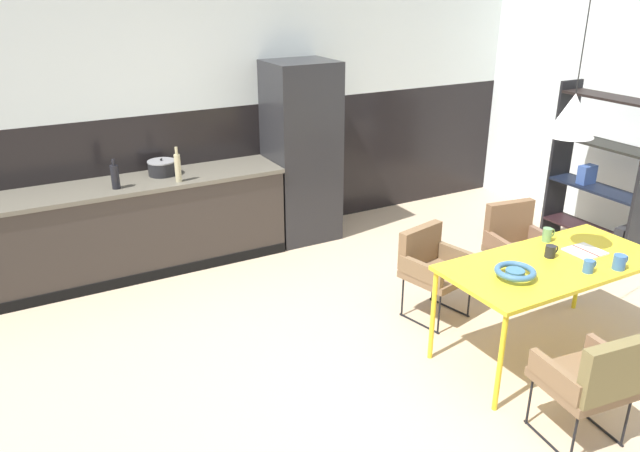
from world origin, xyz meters
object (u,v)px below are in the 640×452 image
(fruit_bowl, at_px, (515,272))
(mug_dark_espresso, at_px, (620,262))
(mug_tall_blue, at_px, (589,266))
(bottle_oil_tall, at_px, (115,176))
(armchair_far_side, at_px, (516,239))
(bottle_vinegar_dark, at_px, (178,167))
(pendant_lamp_over_table_near, at_px, (573,115))
(armchair_corner_seat, at_px, (595,376))
(open_shelf_unit, at_px, (601,173))
(dining_table, at_px, (552,268))
(open_book, at_px, (585,251))
(mug_short_terracotta, at_px, (551,251))
(mug_glass_clear, at_px, (548,235))
(refrigerator_column, at_px, (301,153))
(cooking_pot, at_px, (162,168))
(armchair_by_stool, at_px, (431,262))

(fruit_bowl, height_order, mug_dark_espresso, mug_dark_espresso)
(mug_tall_blue, distance_m, bottle_oil_tall, 3.93)
(armchair_far_side, distance_m, bottle_vinegar_dark, 3.09)
(bottle_vinegar_dark, distance_m, pendant_lamp_over_table_near, 3.37)
(mug_dark_espresso, bearing_deg, armchair_corner_seat, -147.55)
(pendant_lamp_over_table_near, bearing_deg, armchair_corner_seat, -121.65)
(armchair_far_side, relative_size, mug_tall_blue, 7.20)
(open_shelf_unit, bearing_deg, dining_table, -59.89)
(open_book, xyz_separation_m, bottle_vinegar_dark, (-2.25, 2.69, 0.27))
(mug_short_terracotta, bearing_deg, open_shelf_unit, 29.04)
(mug_short_terracotta, bearing_deg, mug_tall_blue, -83.24)
(fruit_bowl, xyz_separation_m, mug_glass_clear, (0.68, 0.34, 0.01))
(armchair_corner_seat, distance_m, mug_glass_clear, 1.40)
(armchair_corner_seat, bearing_deg, bottle_oil_tall, 124.91)
(refrigerator_column, distance_m, mug_tall_blue, 3.19)
(bottle_vinegar_dark, bearing_deg, bottle_oil_tall, 172.82)
(fruit_bowl, bearing_deg, mug_tall_blue, -19.07)
(open_book, xyz_separation_m, pendant_lamp_over_table_near, (-0.34, 0.02, 1.05))
(mug_tall_blue, bearing_deg, refrigerator_column, 101.14)
(refrigerator_column, xyz_separation_m, mug_short_terracotta, (0.58, -2.82, -0.14))
(mug_short_terracotta, distance_m, bottle_oil_tall, 3.68)
(armchair_corner_seat, height_order, cooking_pot, cooking_pot)
(bottle_oil_tall, bearing_deg, refrigerator_column, 3.79)
(refrigerator_column, xyz_separation_m, dining_table, (0.53, -2.89, -0.23))
(open_book, bearing_deg, cooking_pot, 128.05)
(fruit_bowl, distance_m, mug_glass_clear, 0.76)
(open_book, bearing_deg, armchair_corner_seat, -136.03)
(armchair_corner_seat, relative_size, bottle_vinegar_dark, 2.39)
(refrigerator_column, relative_size, armchair_corner_seat, 2.40)
(fruit_bowl, bearing_deg, pendant_lamp_over_table_near, 10.75)
(mug_glass_clear, bearing_deg, armchair_corner_seat, -124.82)
(mug_dark_espresso, bearing_deg, mug_short_terracotta, 125.42)
(refrigerator_column, distance_m, cooking_pot, 1.45)
(mug_short_terracotta, bearing_deg, fruit_bowl, -165.29)
(armchair_corner_seat, distance_m, cooking_pot, 4.10)
(fruit_bowl, xyz_separation_m, mug_short_terracotta, (0.48, 0.13, -0.00))
(mug_tall_blue, height_order, mug_glass_clear, mug_glass_clear)
(armchair_corner_seat, xyz_separation_m, mug_glass_clear, (0.78, 1.12, 0.32))
(refrigerator_column, height_order, mug_tall_blue, refrigerator_column)
(armchair_far_side, height_order, mug_tall_blue, mug_tall_blue)
(fruit_bowl, xyz_separation_m, cooking_pot, (-1.55, 3.03, 0.16))
(open_shelf_unit, bearing_deg, refrigerator_column, -127.77)
(refrigerator_column, height_order, cooking_pot, refrigerator_column)
(mug_short_terracotta, bearing_deg, armchair_by_stool, 117.79)
(refrigerator_column, height_order, mug_dark_espresso, refrigerator_column)
(armchair_by_stool, distance_m, open_shelf_unit, 2.25)
(armchair_far_side, bearing_deg, pendant_lamp_over_table_near, 66.32)
(armchair_far_side, xyz_separation_m, mug_glass_clear, (-0.24, -0.53, 0.29))
(fruit_bowl, relative_size, mug_tall_blue, 2.41)
(mug_dark_espresso, height_order, bottle_vinegar_dark, bottle_vinegar_dark)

